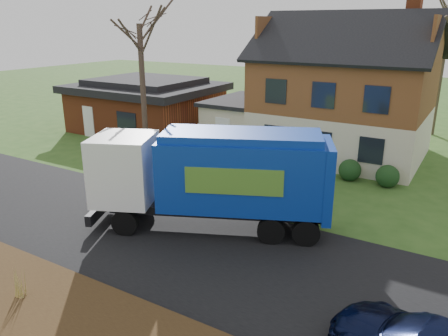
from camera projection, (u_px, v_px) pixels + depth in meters
The scene contains 9 objects.
ground at pixel (169, 240), 15.76m from camera, with size 120.00×120.00×0.00m, color #2C4F1A.
road at pixel (169, 239), 15.76m from camera, with size 80.00×7.00×0.02m, color black.
mulch_verge at pixel (43, 316), 11.40m from camera, with size 80.00×3.50×0.30m, color black.
main_house at pixel (336, 85), 25.08m from camera, with size 12.95×8.95×9.26m.
ranch_house at pixel (147, 105), 31.63m from camera, with size 9.80×8.20×3.70m.
garbage_truck at pixel (216, 174), 16.00m from camera, with size 9.03×5.72×3.78m.
silver_sedan at pixel (152, 163), 21.77m from camera, with size 1.72×4.92×1.62m, color #A5A9AD.
tree_front_west at pixel (138, 2), 23.01m from camera, with size 3.47×3.47×10.31m.
grass_clump_mid at pixel (22, 281), 11.88m from camera, with size 0.32×0.26×0.89m.
Camera 1 is at (8.99, -11.10, 7.42)m, focal length 35.00 mm.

